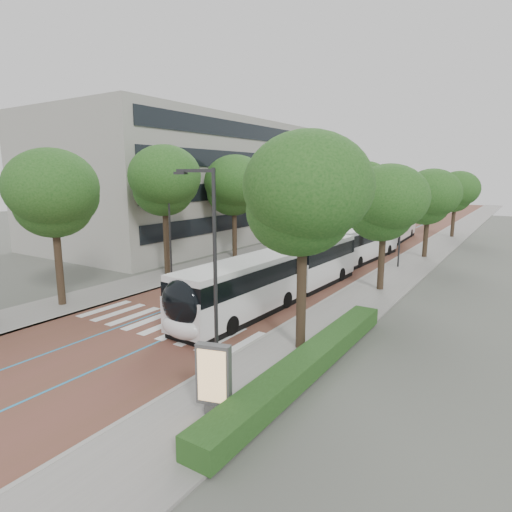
% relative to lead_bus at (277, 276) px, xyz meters
% --- Properties ---
extents(ground, '(160.00, 160.00, 0.00)m').
position_rel_lead_bus_xyz_m(ground, '(-3.03, -7.86, -1.63)').
color(ground, '#51544C').
rests_on(ground, ground).
extents(road, '(11.00, 140.00, 0.02)m').
position_rel_lead_bus_xyz_m(road, '(-3.03, 32.14, -1.62)').
color(road, brown).
rests_on(road, ground).
extents(sidewalk_left, '(4.00, 140.00, 0.12)m').
position_rel_lead_bus_xyz_m(sidewalk_left, '(-10.53, 32.14, -1.57)').
color(sidewalk_left, gray).
rests_on(sidewalk_left, ground).
extents(sidewalk_right, '(4.00, 140.00, 0.12)m').
position_rel_lead_bus_xyz_m(sidewalk_right, '(4.47, 32.14, -1.57)').
color(sidewalk_right, gray).
rests_on(sidewalk_right, ground).
extents(kerb_left, '(0.20, 140.00, 0.14)m').
position_rel_lead_bus_xyz_m(kerb_left, '(-8.63, 32.14, -1.57)').
color(kerb_left, gray).
rests_on(kerb_left, ground).
extents(kerb_right, '(0.20, 140.00, 0.14)m').
position_rel_lead_bus_xyz_m(kerb_right, '(2.57, 32.14, -1.57)').
color(kerb_right, gray).
rests_on(kerb_right, ground).
extents(zebra_crossing, '(10.55, 3.60, 0.01)m').
position_rel_lead_bus_xyz_m(zebra_crossing, '(-2.83, -6.86, -1.60)').
color(zebra_crossing, silver).
rests_on(zebra_crossing, ground).
extents(lane_line_left, '(0.12, 126.00, 0.01)m').
position_rel_lead_bus_xyz_m(lane_line_left, '(-4.63, 32.14, -1.60)').
color(lane_line_left, teal).
rests_on(lane_line_left, road).
extents(lane_line_right, '(0.12, 126.00, 0.01)m').
position_rel_lead_bus_xyz_m(lane_line_right, '(-1.43, 32.14, -1.60)').
color(lane_line_right, teal).
rests_on(lane_line_right, road).
extents(office_building, '(18.11, 40.00, 14.00)m').
position_rel_lead_bus_xyz_m(office_building, '(-22.50, 20.14, 5.37)').
color(office_building, '#99978D').
rests_on(office_building, ground).
extents(hedge, '(1.20, 14.00, 0.80)m').
position_rel_lead_bus_xyz_m(hedge, '(6.07, -7.86, -1.11)').
color(hedge, '#1C3F15').
rests_on(hedge, sidewalk_right).
extents(streetlight_near, '(1.82, 0.20, 8.00)m').
position_rel_lead_bus_xyz_m(streetlight_near, '(3.59, -10.86, 3.19)').
color(streetlight_near, '#2B2B2D').
rests_on(streetlight_near, sidewalk_right).
extents(streetlight_far, '(1.82, 0.20, 8.00)m').
position_rel_lead_bus_xyz_m(streetlight_far, '(3.59, 14.14, 3.19)').
color(streetlight_far, '#2B2B2D').
rests_on(streetlight_far, sidewalk_right).
extents(lamp_post_left, '(0.14, 0.14, 8.00)m').
position_rel_lead_bus_xyz_m(lamp_post_left, '(-9.13, 0.14, 2.49)').
color(lamp_post_left, '#2B2B2D').
rests_on(lamp_post_left, sidewalk_left).
extents(trees_left, '(6.34, 60.79, 9.46)m').
position_rel_lead_bus_xyz_m(trees_left, '(-10.53, 20.44, 4.92)').
color(trees_left, black).
rests_on(trees_left, ground).
extents(trees_right, '(5.51, 47.31, 9.14)m').
position_rel_lead_bus_xyz_m(trees_right, '(4.67, 13.11, 4.31)').
color(trees_right, black).
rests_on(trees_right, ground).
extents(lead_bus, '(3.09, 18.47, 3.20)m').
position_rel_lead_bus_xyz_m(lead_bus, '(0.00, 0.00, 0.00)').
color(lead_bus, black).
rests_on(lead_bus, ground).
extents(bus_queued_0, '(3.16, 12.51, 3.20)m').
position_rel_lead_bus_xyz_m(bus_queued_0, '(-0.04, 15.67, -0.00)').
color(bus_queued_0, white).
rests_on(bus_queued_0, ground).
extents(bus_queued_1, '(3.06, 12.50, 3.20)m').
position_rel_lead_bus_xyz_m(bus_queued_1, '(-0.73, 29.34, -0.00)').
color(bus_queued_1, white).
rests_on(bus_queued_1, ground).
extents(ad_panel, '(1.20, 0.62, 2.41)m').
position_rel_lead_bus_xyz_m(ad_panel, '(4.81, -12.35, -0.24)').
color(ad_panel, '#59595B').
rests_on(ad_panel, sidewalk_right).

